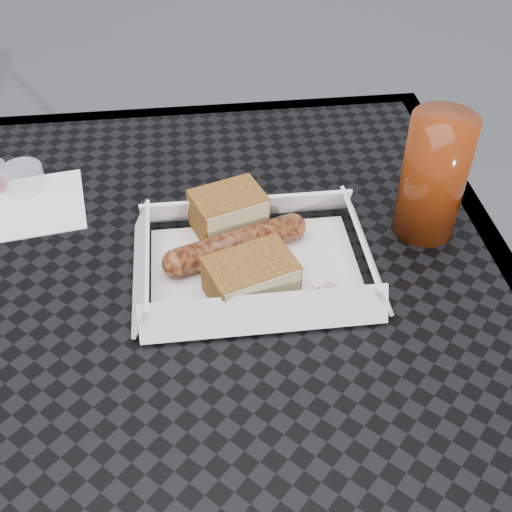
# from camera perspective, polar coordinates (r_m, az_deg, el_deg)

# --- Properties ---
(patio_table) EXTENTS (0.80, 0.80, 0.74)m
(patio_table) POSITION_cam_1_polar(r_m,az_deg,el_deg) (0.72, -8.95, -8.59)
(patio_table) COLOR black
(patio_table) RESTS_ON ground
(food_tray) EXTENTS (0.22, 0.15, 0.00)m
(food_tray) POSITION_cam_1_polar(r_m,az_deg,el_deg) (0.69, -0.10, -1.16)
(food_tray) COLOR white
(food_tray) RESTS_ON patio_table
(bratwurst) EXTENTS (0.16, 0.08, 0.03)m
(bratwurst) POSITION_cam_1_polar(r_m,az_deg,el_deg) (0.69, -1.77, 1.02)
(bratwurst) COLOR brown
(bratwurst) RESTS_ON food_tray
(bread_near) EXTENTS (0.09, 0.08, 0.05)m
(bread_near) POSITION_cam_1_polar(r_m,az_deg,el_deg) (0.72, -2.47, 3.95)
(bread_near) COLOR #905A24
(bread_near) RESTS_ON food_tray
(bread_far) EXTENTS (0.10, 0.08, 0.04)m
(bread_far) POSITION_cam_1_polar(r_m,az_deg,el_deg) (0.64, -0.46, -1.98)
(bread_far) COLOR #905A24
(bread_far) RESTS_ON food_tray
(veg_garnish) EXTENTS (0.03, 0.03, 0.00)m
(veg_garnish) POSITION_cam_1_polar(r_m,az_deg,el_deg) (0.65, 6.27, -3.68)
(veg_garnish) COLOR red
(veg_garnish) RESTS_ON food_tray
(napkin) EXTENTS (0.14, 0.14, 0.00)m
(napkin) POSITION_cam_1_polar(r_m,az_deg,el_deg) (0.82, -19.24, 4.28)
(napkin) COLOR white
(napkin) RESTS_ON patio_table
(condiment_cup_empty) EXTENTS (0.05, 0.05, 0.03)m
(condiment_cup_empty) POSITION_cam_1_polar(r_m,az_deg,el_deg) (0.84, -19.97, 6.50)
(condiment_cup_empty) COLOR silver
(condiment_cup_empty) RESTS_ON patio_table
(drink_glass) EXTENTS (0.07, 0.07, 0.14)m
(drink_glass) POSITION_cam_1_polar(r_m,az_deg,el_deg) (0.72, 15.50, 6.80)
(drink_glass) COLOR #622008
(drink_glass) RESTS_ON patio_table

